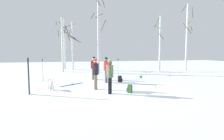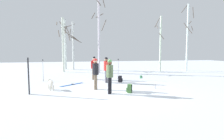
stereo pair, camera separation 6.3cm
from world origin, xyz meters
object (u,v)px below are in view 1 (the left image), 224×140
(person_0, at_px, (106,68))
(ski_pair_planted_0, at_px, (29,76))
(person_2, at_px, (94,66))
(water_bottle_0, at_px, (155,87))
(ski_pair_lying_0, at_px, (141,77))
(birch_tree_0, at_px, (62,44))
(birch_tree_3, at_px, (99,35))
(birch_tree_5, at_px, (187,36))
(ski_pair_lying_1, at_px, (72,85))
(birch_tree_2, at_px, (72,45))
(person_3, at_px, (110,74))
(ski_poles_0, at_px, (43,70))
(birch_tree_1, at_px, (65,43))
(person_1, at_px, (96,72))
(dog, at_px, (51,83))
(backpack_1, at_px, (120,79))
(ski_poles_1, at_px, (118,68))
(birch_tree_4, at_px, (160,43))
(backpack_0, at_px, (130,89))

(person_0, relative_size, ski_pair_planted_0, 0.95)
(person_2, relative_size, water_bottle_0, 7.00)
(ski_pair_lying_0, xyz_separation_m, birch_tree_0, (-6.20, 5.59, 2.82))
(water_bottle_0, bearing_deg, birch_tree_3, 100.53)
(birch_tree_3, distance_m, birch_tree_5, 9.52)
(ski_pair_lying_1, bearing_deg, birch_tree_2, 87.09)
(person_3, bearing_deg, water_bottle_0, 14.30)
(person_2, distance_m, ski_poles_0, 3.62)
(person_2, bearing_deg, birch_tree_5, 22.28)
(ski_pair_lying_0, distance_m, ski_pair_lying_1, 6.17)
(water_bottle_0, relative_size, birch_tree_1, 0.04)
(ski_pair_lying_0, bearing_deg, person_3, -124.58)
(person_3, height_order, birch_tree_5, birch_tree_5)
(person_0, height_order, birch_tree_1, birch_tree_1)
(person_1, distance_m, dog, 2.52)
(backpack_1, height_order, birch_tree_5, birch_tree_5)
(ski_poles_1, relative_size, birch_tree_4, 0.27)
(backpack_1, bearing_deg, person_3, -113.86)
(ski_poles_1, relative_size, birch_tree_5, 0.21)
(birch_tree_3, bearing_deg, backpack_0, -90.55)
(person_0, distance_m, water_bottle_0, 3.65)
(ski_pair_planted_0, xyz_separation_m, birch_tree_4, (11.36, 8.69, 2.05))
(birch_tree_5, bearing_deg, person_0, -149.18)
(person_0, distance_m, ski_poles_1, 1.80)
(backpack_0, bearing_deg, ski_pair_lying_0, 63.12)
(backpack_0, relative_size, birch_tree_5, 0.06)
(dog, height_order, ski_poles_0, ski_poles_0)
(person_3, height_order, birch_tree_3, birch_tree_3)
(birch_tree_5, bearing_deg, birch_tree_1, 159.33)
(person_2, relative_size, ski_pair_lying_0, 1.02)
(birch_tree_3, distance_m, birch_tree_4, 6.41)
(person_1, xyz_separation_m, ski_pair_lying_0, (4.41, 4.35, -0.97))
(dog, xyz_separation_m, water_bottle_0, (5.70, -0.97, -0.27))
(water_bottle_0, bearing_deg, ski_pair_lying_1, 151.71)
(backpack_0, bearing_deg, birch_tree_2, 99.49)
(backpack_1, bearing_deg, ski_pair_planted_0, -153.87)
(dog, distance_m, backpack_0, 4.30)
(ski_pair_lying_1, bearing_deg, birch_tree_5, 27.18)
(ski_poles_1, bearing_deg, ski_pair_planted_0, -144.27)
(birch_tree_0, relative_size, birch_tree_3, 0.77)
(birch_tree_1, bearing_deg, birch_tree_5, -20.67)
(person_1, distance_m, birch_tree_2, 12.19)
(dog, xyz_separation_m, ski_pair_lying_0, (6.83, 3.97, -0.38))
(person_1, relative_size, dog, 1.98)
(water_bottle_0, relative_size, birch_tree_2, 0.05)
(water_bottle_0, bearing_deg, ski_poles_0, 145.53)
(water_bottle_0, relative_size, birch_tree_0, 0.04)
(ski_poles_0, xyz_separation_m, birch_tree_0, (1.35, 6.13, 2.01))
(person_0, xyz_separation_m, backpack_1, (0.97, -0.05, -0.77))
(ski_pair_lying_1, distance_m, birch_tree_2, 10.59)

